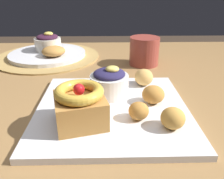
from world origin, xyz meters
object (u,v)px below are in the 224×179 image
coffee_mug (144,51)px  front_plate (112,109)px  fritter_back (144,77)px  berry_ramekin (109,82)px  back_pastry (54,51)px  back_ramekin (48,42)px  back_plate (48,54)px  cake_slice (80,105)px  fritter_front (139,111)px  fritter_extra (153,94)px  fritter_middle (173,118)px

coffee_mug → front_plate: bearing=-110.1°
coffee_mug → fritter_back: bearing=-98.7°
berry_ramekin → back_pastry: size_ratio=1.11×
back_ramekin → back_pastry: size_ratio=1.19×
berry_ramekin → back_plate: (-0.21, 0.32, -0.03)m
berry_ramekin → cake_slice: bearing=-115.1°
berry_ramekin → coffee_mug: 0.26m
front_plate → berry_ramekin: 0.06m
front_plate → berry_ramekin: size_ratio=3.56×
back_plate → fritter_front: bearing=-58.3°
fritter_back → fritter_extra: (0.01, -0.09, -0.00)m
cake_slice → fritter_middle: bearing=-6.9°
fritter_extra → cake_slice: bearing=-153.0°
berry_ramekin → back_ramekin: bearing=121.2°
fritter_front → fritter_extra: fritter_extra is taller
berry_ramekin → back_pastry: 0.33m
fritter_back → back_pastry: bearing=138.7°
front_plate → coffee_mug: (0.11, 0.29, 0.04)m
fritter_middle → fritter_back: size_ratio=0.94×
fritter_back → back_pastry: size_ratio=0.59×
fritter_back → coffee_mug: bearing=81.3°
cake_slice → berry_ramekin: bearing=64.9°
back_ramekin → back_pastry: 0.08m
fritter_back → coffee_mug: coffee_mug is taller
back_pastry → coffee_mug: bearing=-8.4°
cake_slice → back_plate: (-0.16, 0.43, -0.04)m
fritter_back → berry_ramekin: bearing=-148.3°
cake_slice → fritter_front: cake_slice is taller
fritter_extra → back_ramekin: back_ramekin is taller
front_plate → back_ramekin: bearing=118.2°
back_plate → front_plate: bearing=-60.3°
front_plate → back_pastry: size_ratio=3.94×
back_plate → back_pastry: 0.06m
front_plate → fritter_front: 0.07m
berry_ramekin → back_ramekin: 0.41m
front_plate → back_pastry: 0.38m
cake_slice → fritter_extra: bearing=27.0°
berry_ramekin → back_ramekin: size_ratio=0.93×
fritter_middle → fritter_back: fritter_back is taller
back_pastry → fritter_extra: bearing=-50.2°
back_plate → back_pastry: (0.03, -0.04, 0.02)m
fritter_back → back_plate: (-0.29, 0.27, -0.02)m
cake_slice → back_ramekin: size_ratio=1.13×
back_ramekin → back_pastry: back_ramekin is taller
back_pastry → coffee_mug: (0.29, -0.04, 0.01)m
back_plate → fritter_middle: bearing=-55.1°
front_plate → fritter_extra: bearing=9.7°
back_pastry → front_plate: bearing=-61.3°
fritter_front → back_pastry: (-0.23, 0.38, 0.00)m
cake_slice → fritter_middle: (0.16, -0.02, -0.02)m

